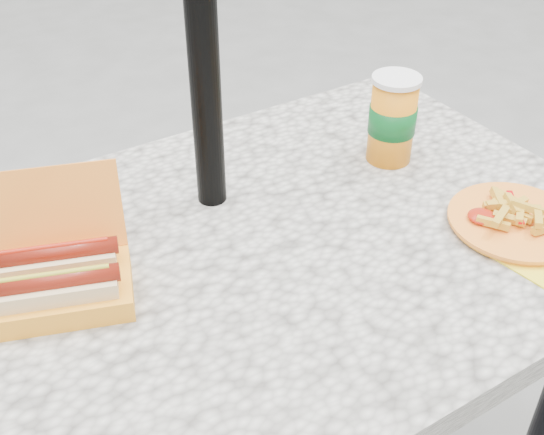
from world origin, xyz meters
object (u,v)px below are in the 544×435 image
umbrella_pole (200,1)px  fries_plate (518,223)px  hotdog_box (57,278)px  soda_cup (392,119)px

umbrella_pole → fries_plate: bearing=-42.0°
umbrella_pole → hotdog_box: size_ratio=8.71×
hotdog_box → fries_plate: hotdog_box is taller
umbrella_pole → fries_plate: 0.62m
hotdog_box → fries_plate: bearing=0.5°
fries_plate → soda_cup: bearing=97.3°
hotdog_box → soda_cup: size_ratio=1.50×
umbrella_pole → hotdog_box: 0.45m
umbrella_pole → soda_cup: umbrella_pole is taller
umbrella_pole → soda_cup: (0.35, -0.06, -0.27)m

